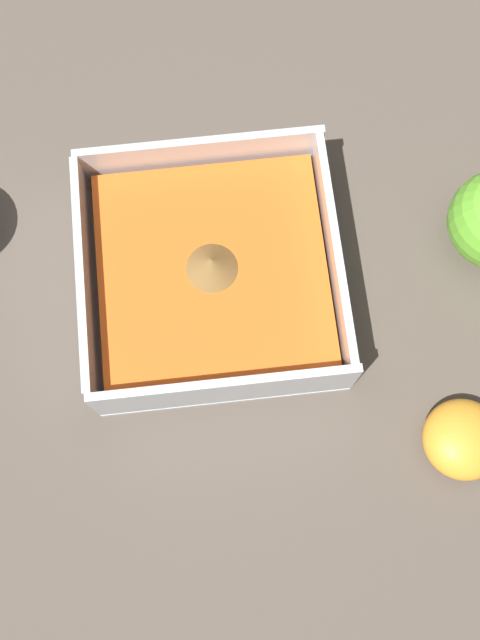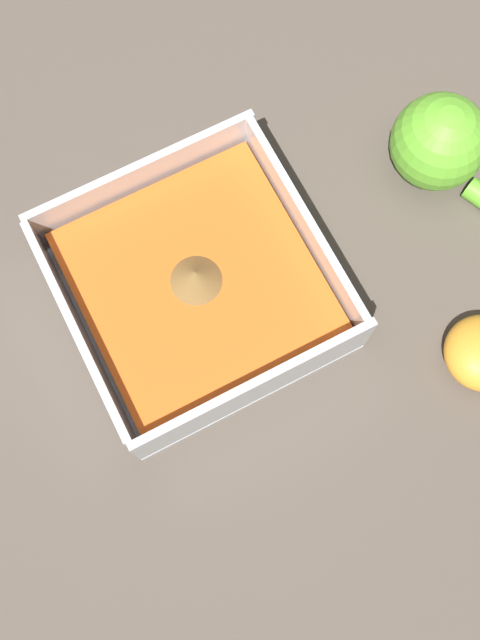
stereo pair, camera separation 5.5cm
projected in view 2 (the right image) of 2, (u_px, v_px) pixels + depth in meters
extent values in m
plane|color=brown|center=(185.00, 271.00, 0.60)|extent=(4.00, 4.00, 0.00)
cube|color=silver|center=(197.00, 297.00, 0.59)|extent=(0.19, 0.19, 0.01)
cube|color=silver|center=(252.00, 391.00, 0.53)|extent=(0.19, 0.01, 0.06)
cube|color=silver|center=(142.00, 183.00, 0.58)|extent=(0.19, 0.01, 0.06)
cube|color=silver|center=(82.00, 338.00, 0.54)|extent=(0.01, 0.18, 0.06)
cube|color=silver|center=(303.00, 230.00, 0.57)|extent=(0.01, 0.18, 0.06)
cube|color=orange|center=(196.00, 288.00, 0.57)|extent=(0.17, 0.17, 0.03)
cone|color=brown|center=(194.00, 277.00, 0.54)|extent=(0.04, 0.04, 0.02)
sphere|color=#6BC633|center=(439.00, 142.00, 0.59)|extent=(0.08, 0.08, 0.08)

